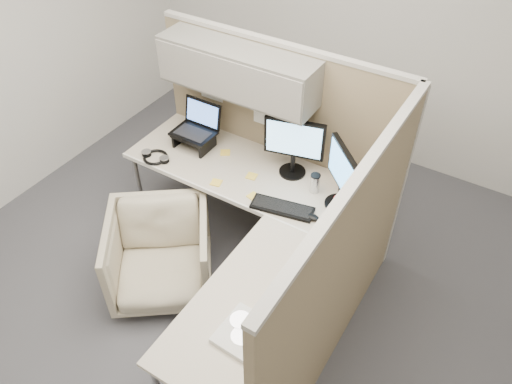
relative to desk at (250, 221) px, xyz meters
The scene contains 20 objects.
ground 0.71m from the desk, 134.71° to the right, with size 4.50×4.50×0.00m, color #424248.
partition_back 0.88m from the desk, 115.90° to the left, with size 2.00×0.36×1.63m.
partition_right 0.81m from the desk, 13.96° to the right, with size 0.07×2.03×1.63m.
desk is the anchor object (origin of this frame).
office_chair 0.73m from the desk, 148.09° to the right, with size 0.72×0.67×0.74m, color beige.
monitor_left 0.65m from the desk, 87.71° to the left, with size 0.44×0.20×0.47m.
monitor_right 0.71m from the desk, 42.56° to the left, with size 0.34×0.33×0.47m.
laptop_station 0.95m from the desk, 149.19° to the left, with size 0.33×0.28×0.34m.
keyboard 0.24m from the desk, 49.82° to the left, with size 0.44×0.15×0.02m, color black.
mouse 0.43m from the desk, 28.62° to the left, with size 0.09×0.06×0.03m, color black.
travel_mug 0.54m from the desk, 61.00° to the left, with size 0.07×0.07×0.15m.
soda_can_green 0.67m from the desk, 15.47° to the left, with size 0.07×0.07×0.12m, color #B21E1E.
soda_can_silver 0.61m from the desk, 37.24° to the left, with size 0.07×0.07×0.12m, color #B21E1E.
sticky_note_c 0.74m from the desk, 137.25° to the left, with size 0.08×0.08×0.01m, color yellow.
sticky_note_b 0.21m from the desk, 114.19° to the left, with size 0.08×0.08×0.01m, color yellow.
sticky_note_d 0.43m from the desk, 120.15° to the left, with size 0.08×0.08×0.01m, color yellow.
sticky_note_a 0.43m from the desk, 156.88° to the left, with size 0.08×0.08×0.01m, color yellow.
headphones 0.98m from the desk, behind, with size 0.24×0.21×0.04m.
paper_stack 0.90m from the desk, 60.52° to the right, with size 0.24×0.30×0.03m.
desk_clock 0.69m from the desk, 39.00° to the right, with size 0.06×0.09×0.08m.
Camera 1 is at (1.43, -1.90, 3.13)m, focal length 35.00 mm.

